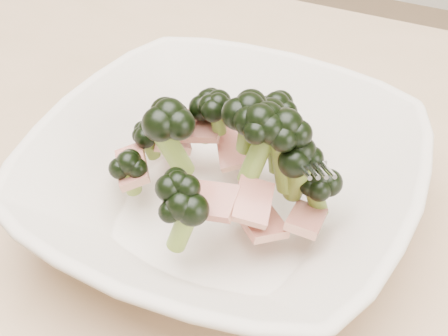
% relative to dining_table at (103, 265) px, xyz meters
% --- Properties ---
extents(dining_table, '(1.20, 0.80, 0.75)m').
position_rel_dining_table_xyz_m(dining_table, '(0.00, 0.00, 0.00)').
color(dining_table, tan).
rests_on(dining_table, ground).
extents(broccoli_dish, '(0.30, 0.30, 0.12)m').
position_rel_dining_table_xyz_m(broccoli_dish, '(0.12, 0.02, 0.14)').
color(broccoli_dish, beige).
rests_on(broccoli_dish, dining_table).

